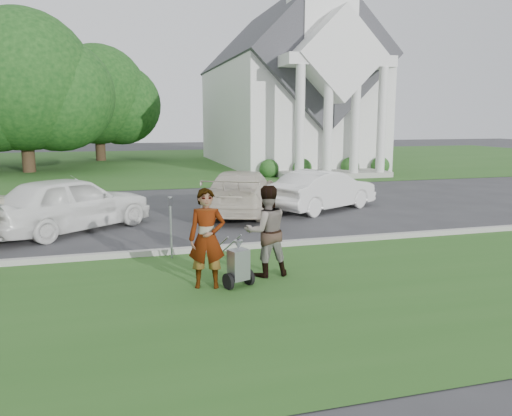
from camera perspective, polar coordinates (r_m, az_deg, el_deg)
name	(u,v)px	position (r m, az deg, el deg)	size (l,w,h in m)	color
ground	(241,256)	(11.97, -1.75, -5.47)	(120.00, 120.00, 0.00)	#333335
grass_strip	(280,298)	(9.22, 2.77, -10.27)	(80.00, 7.00, 0.01)	#2A571D
church_lawn	(155,162)	(38.43, -11.42, 5.12)	(80.00, 30.00, 0.01)	#2A571D
curb	(236,247)	(12.46, -2.35, -4.48)	(80.00, 0.18, 0.15)	#9E9E93
church	(286,80)	(36.36, 3.47, 14.39)	(9.19, 19.00, 24.10)	white
tree_left	(23,87)	(33.66, -25.13, 12.41)	(10.63, 8.40, 9.71)	#332316
tree_back	(98,99)	(41.23, -17.65, 11.75)	(9.61, 7.60, 8.89)	#332316
striping_cart	(238,265)	(9.67, -2.06, -6.58)	(0.79, 1.17, 1.01)	black
person_left	(207,239)	(9.56, -5.63, -3.57)	(0.70, 0.46, 1.92)	#999999
person_right	(266,232)	(10.23, 1.18, -2.72)	(0.92, 0.71, 1.88)	#999999
parking_meter_near	(171,220)	(11.67, -9.73, -1.35)	(0.11, 0.10, 1.47)	gray
car_b	(70,203)	(15.38, -20.46, 0.51)	(1.93, 4.80, 1.64)	white
car_c	(241,192)	(17.18, -1.67, 1.86)	(2.10, 5.16, 1.50)	beige
car_d	(324,190)	(18.01, 7.74, 2.05)	(1.52, 4.35, 1.43)	silver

